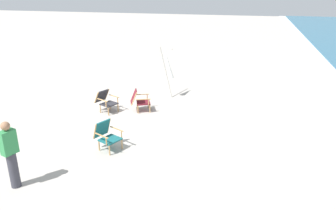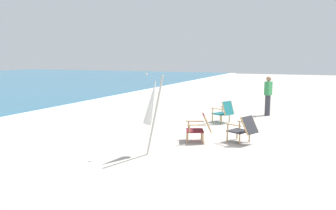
{
  "view_description": "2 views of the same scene",
  "coord_description": "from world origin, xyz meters",
  "px_view_note": "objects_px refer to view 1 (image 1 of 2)",
  "views": [
    {
      "loc": [
        9.78,
        5.06,
        4.43
      ],
      "look_at": [
        -0.25,
        2.6,
        0.57
      ],
      "focal_mm": 35.0,
      "sensor_mm": 36.0,
      "label": 1
    },
    {
      "loc": [
        -9.71,
        -1.46,
        2.4
      ],
      "look_at": [
        0.6,
        3.01,
        0.77
      ],
      "focal_mm": 35.0,
      "sensor_mm": 36.0,
      "label": 2
    }
  ],
  "objects_px": {
    "beach_chair_back_left": "(106,100)",
    "person_near_chairs": "(11,154)",
    "umbrella_furled_white": "(168,65)",
    "beach_chair_front_right": "(106,134)",
    "beach_chair_front_left": "(139,100)"
  },
  "relations": [
    {
      "from": "beach_chair_front_left",
      "to": "person_near_chairs",
      "type": "xyz_separation_m",
      "value": [
        5.22,
        -1.26,
        0.41
      ]
    },
    {
      "from": "beach_chair_front_left",
      "to": "umbrella_furled_white",
      "type": "distance_m",
      "value": 2.16
    },
    {
      "from": "beach_chair_back_left",
      "to": "beach_chair_front_left",
      "type": "relative_size",
      "value": 1.06
    },
    {
      "from": "umbrella_furled_white",
      "to": "person_near_chairs",
      "type": "distance_m",
      "value": 7.34
    },
    {
      "from": "beach_chair_front_right",
      "to": "beach_chair_front_left",
      "type": "relative_size",
      "value": 0.97
    },
    {
      "from": "beach_chair_back_left",
      "to": "umbrella_furled_white",
      "type": "bearing_deg",
      "value": 140.13
    },
    {
      "from": "beach_chair_back_left",
      "to": "person_near_chairs",
      "type": "relative_size",
      "value": 0.57
    },
    {
      "from": "beach_chair_front_right",
      "to": "beach_chair_front_left",
      "type": "xyz_separation_m",
      "value": [
        -2.98,
        -0.04,
        -0.0
      ]
    },
    {
      "from": "person_near_chairs",
      "to": "beach_chair_back_left",
      "type": "bearing_deg",
      "value": 179.04
    },
    {
      "from": "beach_chair_front_right",
      "to": "person_near_chairs",
      "type": "xyz_separation_m",
      "value": [
        2.24,
        -1.29,
        0.41
      ]
    },
    {
      "from": "person_near_chairs",
      "to": "umbrella_furled_white",
      "type": "bearing_deg",
      "value": 165.06
    },
    {
      "from": "beach_chair_front_right",
      "to": "umbrella_furled_white",
      "type": "bearing_deg",
      "value": 172.97
    },
    {
      "from": "beach_chair_back_left",
      "to": "umbrella_furled_white",
      "type": "relative_size",
      "value": 0.45
    },
    {
      "from": "beach_chair_front_left",
      "to": "beach_chair_back_left",
      "type": "bearing_deg",
      "value": -75.24
    },
    {
      "from": "beach_chair_front_left",
      "to": "umbrella_furled_white",
      "type": "xyz_separation_m",
      "value": [
        -1.85,
        0.63,
        0.9
      ]
    }
  ]
}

